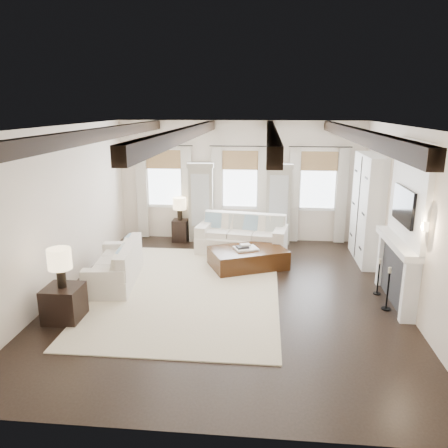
# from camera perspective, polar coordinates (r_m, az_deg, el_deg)

# --- Properties ---
(ground) EXTENTS (7.50, 7.50, 0.00)m
(ground) POSITION_cam_1_polar(r_m,az_deg,el_deg) (8.61, 0.53, -9.23)
(ground) COLOR black
(ground) RESTS_ON ground
(room_shell) EXTENTS (6.54, 7.54, 3.22)m
(room_shell) POSITION_cam_1_polar(r_m,az_deg,el_deg) (8.87, 5.89, 4.25)
(room_shell) COLOR white
(room_shell) RESTS_ON ground
(area_rug) EXTENTS (3.52, 5.01, 0.02)m
(area_rug) POSITION_cam_1_polar(r_m,az_deg,el_deg) (8.84, -4.56, -8.53)
(area_rug) COLOR beige
(area_rug) RESTS_ON ground
(sofa_back) EXTENTS (2.31, 1.31, 0.94)m
(sofa_back) POSITION_cam_1_polar(r_m,az_deg,el_deg) (10.94, 2.41, -1.70)
(sofa_back) COLOR silver
(sofa_back) RESTS_ON ground
(sofa_left) EXTENTS (1.08, 2.00, 0.82)m
(sofa_left) POSITION_cam_1_polar(r_m,az_deg,el_deg) (9.32, -13.80, -5.53)
(sofa_left) COLOR silver
(sofa_left) RESTS_ON ground
(ottoman) EXTENTS (1.92, 1.60, 0.43)m
(ottoman) POSITION_cam_1_polar(r_m,az_deg,el_deg) (9.96, 3.14, -4.45)
(ottoman) COLOR black
(ottoman) RESTS_ON ground
(tray) EXTENTS (0.61, 0.55, 0.04)m
(tray) POSITION_cam_1_polar(r_m,az_deg,el_deg) (9.85, 2.88, -3.21)
(tray) COLOR white
(tray) RESTS_ON ottoman
(book_lower) EXTENTS (0.32, 0.29, 0.04)m
(book_lower) POSITION_cam_1_polar(r_m,az_deg,el_deg) (9.83, 2.41, -3.02)
(book_lower) COLOR #262628
(book_lower) RESTS_ON tray
(book_upper) EXTENTS (0.27, 0.24, 0.03)m
(book_upper) POSITION_cam_1_polar(r_m,az_deg,el_deg) (9.87, 2.80, -2.72)
(book_upper) COLOR beige
(book_upper) RESTS_ON book_lower
(side_table_front) EXTENTS (0.60, 0.60, 0.60)m
(side_table_front) POSITION_cam_1_polar(r_m,az_deg,el_deg) (8.04, -20.16, -9.69)
(side_table_front) COLOR black
(side_table_front) RESTS_ON ground
(lamp_front) EXTENTS (0.39, 0.39, 0.68)m
(lamp_front) POSITION_cam_1_polar(r_m,az_deg,el_deg) (7.77, -20.67, -4.56)
(lamp_front) COLOR black
(lamp_front) RESTS_ON side_table_front
(side_table_back) EXTENTS (0.39, 0.39, 0.59)m
(side_table_back) POSITION_cam_1_polar(r_m,az_deg,el_deg) (11.89, -5.74, -0.84)
(side_table_back) COLOR black
(side_table_back) RESTS_ON ground
(lamp_back) EXTENTS (0.35, 0.35, 0.61)m
(lamp_back) POSITION_cam_1_polar(r_m,az_deg,el_deg) (11.71, -5.83, 2.51)
(lamp_back) COLOR black
(lamp_back) RESTS_ON side_table_back
(candlestick_near) EXTENTS (0.16, 0.16, 0.81)m
(candlestick_near) POSITION_cam_1_polar(r_m,az_deg,el_deg) (8.43, 20.59, -8.33)
(candlestick_near) COLOR black
(candlestick_near) RESTS_ON ground
(candlestick_far) EXTENTS (0.15, 0.15, 0.72)m
(candlestick_far) POSITION_cam_1_polar(r_m,az_deg,el_deg) (9.04, 19.49, -6.85)
(candlestick_far) COLOR black
(candlestick_far) RESTS_ON ground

